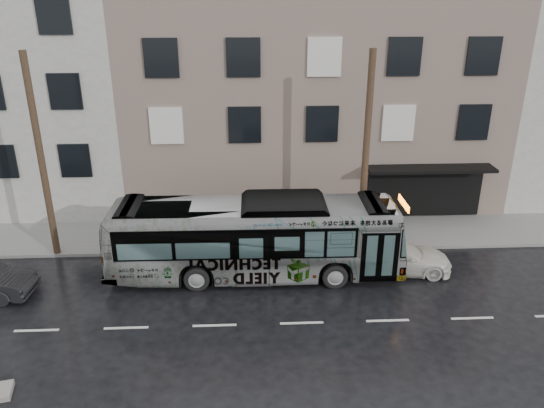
{
  "coord_description": "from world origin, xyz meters",
  "views": [
    {
      "loc": [
        1.33,
        -18.77,
        11.5
      ],
      "look_at": [
        2.34,
        2.5,
        2.7
      ],
      "focal_mm": 35.0,
      "sensor_mm": 36.0,
      "label": 1
    }
  ],
  "objects_px": {
    "sign_post": "(384,222)",
    "utility_pole_front": "(366,154)",
    "utility_pole_rear": "(41,159)",
    "bus": "(255,238)",
    "white_sedan": "(396,256)"
  },
  "relations": [
    {
      "from": "sign_post",
      "to": "utility_pole_front",
      "type": "bearing_deg",
      "value": 180.0
    },
    {
      "from": "utility_pole_rear",
      "to": "sign_post",
      "type": "bearing_deg",
      "value": 0.0
    },
    {
      "from": "bus",
      "to": "utility_pole_rear",
      "type": "bearing_deg",
      "value": 77.63
    },
    {
      "from": "sign_post",
      "to": "white_sedan",
      "type": "bearing_deg",
      "value": -89.05
    },
    {
      "from": "utility_pole_rear",
      "to": "white_sedan",
      "type": "bearing_deg",
      "value": -7.83
    },
    {
      "from": "utility_pole_front",
      "to": "sign_post",
      "type": "distance_m",
      "value": 3.48
    },
    {
      "from": "sign_post",
      "to": "bus",
      "type": "distance_m",
      "value": 6.4
    },
    {
      "from": "utility_pole_rear",
      "to": "bus",
      "type": "bearing_deg",
      "value": -12.92
    },
    {
      "from": "sign_post",
      "to": "bus",
      "type": "bearing_deg",
      "value": -161.01
    },
    {
      "from": "utility_pole_front",
      "to": "utility_pole_rear",
      "type": "distance_m",
      "value": 14.0
    },
    {
      "from": "bus",
      "to": "sign_post",
      "type": "bearing_deg",
      "value": -70.45
    },
    {
      "from": "utility_pole_front",
      "to": "white_sedan",
      "type": "relative_size",
      "value": 1.91
    },
    {
      "from": "utility_pole_rear",
      "to": "bus",
      "type": "xyz_separation_m",
      "value": [
        9.06,
        -2.08,
        -2.94
      ]
    },
    {
      "from": "white_sedan",
      "to": "bus",
      "type": "bearing_deg",
      "value": 95.87
    },
    {
      "from": "utility_pole_rear",
      "to": "white_sedan",
      "type": "relative_size",
      "value": 1.91
    }
  ]
}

